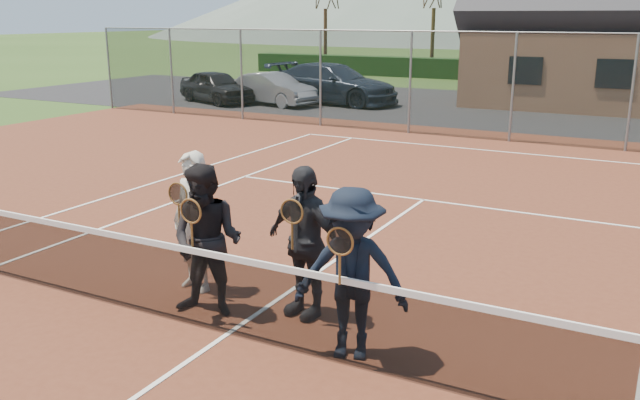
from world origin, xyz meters
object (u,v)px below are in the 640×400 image
at_px(player_b, 207,241).
at_px(player_a, 194,222).
at_px(tennis_net, 226,291).
at_px(player_d, 352,274).
at_px(car_c, 333,84).
at_px(car_b, 273,89).
at_px(player_c, 304,241).
at_px(car_a, 216,87).

bearing_deg(player_b, player_a, 139.40).
height_order(tennis_net, player_d, player_d).
height_order(player_b, player_d, same).
xyz_separation_m(tennis_net, player_b, (-0.51, 0.36, 0.38)).
bearing_deg(player_a, car_c, 111.75).
bearing_deg(player_b, car_b, 119.62).
height_order(tennis_net, player_c, player_c).
distance_m(car_a, car_c, 4.72).
relative_size(car_b, player_a, 2.11).
xyz_separation_m(car_c, player_d, (9.70, -18.66, 0.12)).
height_order(car_a, player_c, player_c).
relative_size(car_a, player_d, 2.13).
xyz_separation_m(player_a, player_b, (0.61, -0.52, -0.00)).
bearing_deg(car_a, player_d, -118.05).
relative_size(tennis_net, player_c, 6.49).
relative_size(tennis_net, player_a, 6.49).
xyz_separation_m(car_c, player_b, (7.78, -18.50, 0.12)).
relative_size(car_c, player_b, 3.05).
distance_m(car_b, player_c, 19.63).
distance_m(player_a, player_b, 0.80).
distance_m(car_a, player_c, 20.64).
height_order(car_a, player_b, player_b).
distance_m(car_b, tennis_net, 20.12).
bearing_deg(player_b, tennis_net, -35.62).
relative_size(car_b, car_c, 0.69).
distance_m(car_a, tennis_net, 21.03).
distance_m(car_b, player_a, 18.80).
bearing_deg(car_b, player_a, -137.85).
bearing_deg(car_c, player_c, -148.37).
distance_m(player_c, player_d, 1.14).
xyz_separation_m(car_b, player_b, (9.66, -17.00, 0.29)).
bearing_deg(car_c, car_a, 120.68).
bearing_deg(car_c, player_d, -146.91).
xyz_separation_m(tennis_net, player_c, (0.49, 0.87, 0.38)).
height_order(player_a, player_d, same).
xyz_separation_m(player_b, player_c, (0.99, 0.51, 0.00)).
bearing_deg(player_a, player_d, -15.05).
xyz_separation_m(player_a, player_d, (2.53, -0.68, -0.00)).
bearing_deg(car_b, tennis_net, -136.28).
bearing_deg(player_d, tennis_net, -171.57).
xyz_separation_m(car_b, player_c, (10.66, -16.49, 0.29)).
bearing_deg(player_c, car_a, 129.23).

